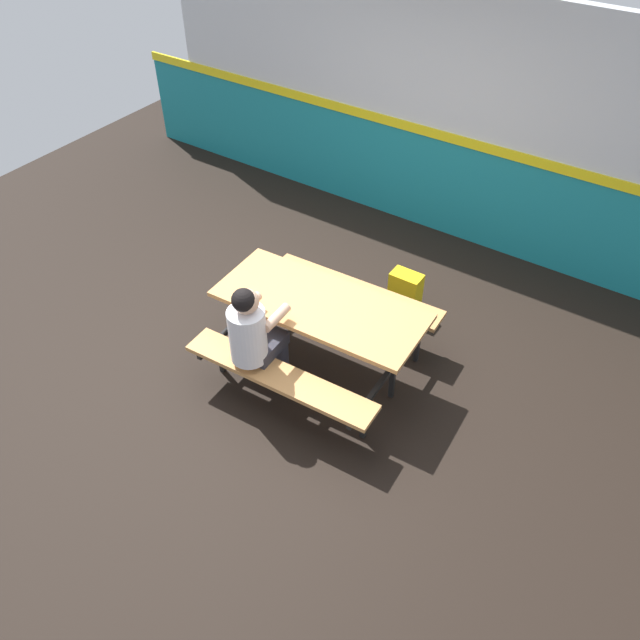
% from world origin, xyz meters
% --- Properties ---
extents(ground_plane, '(10.00, 10.00, 0.02)m').
position_xyz_m(ground_plane, '(0.00, 0.00, -0.01)').
color(ground_plane, black).
extents(accent_backdrop, '(8.00, 0.14, 2.60)m').
position_xyz_m(accent_backdrop, '(0.00, 2.63, 1.25)').
color(accent_backdrop, teal).
rests_on(accent_backdrop, ground).
extents(picnic_table_main, '(1.82, 1.63, 0.74)m').
position_xyz_m(picnic_table_main, '(0.37, 0.00, 0.57)').
color(picnic_table_main, tan).
rests_on(picnic_table_main, ground).
extents(student_nearer, '(0.37, 0.53, 1.21)m').
position_xyz_m(student_nearer, '(0.12, -0.57, 0.71)').
color(student_nearer, '#2D2D38').
rests_on(student_nearer, ground).
extents(backpack_dark, '(0.30, 0.22, 0.44)m').
position_xyz_m(backpack_dark, '(0.63, 1.11, 0.22)').
color(backpack_dark, yellow).
rests_on(backpack_dark, ground).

